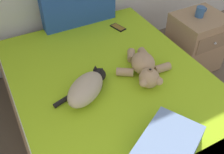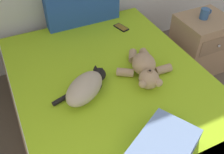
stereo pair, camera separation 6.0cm
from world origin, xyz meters
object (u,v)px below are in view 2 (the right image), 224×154
object	(u,v)px
bed	(117,108)
cell_phone	(121,27)
nightstand	(200,44)
throw_pillow	(163,148)
teddy_bear	(145,69)
mug	(205,14)
cat	(86,87)

from	to	relation	value
bed	cell_phone	xyz separation A→B (m)	(0.38, 0.69, 0.25)
cell_phone	nightstand	bearing A→B (deg)	-24.73
throw_pillow	teddy_bear	bearing A→B (deg)	67.84
teddy_bear	nightstand	distance (m)	0.97
nightstand	teddy_bear	bearing A→B (deg)	-158.07
bed	nightstand	xyz separation A→B (m)	(1.09, 0.36, 0.05)
mug	teddy_bear	bearing A→B (deg)	-156.60
bed	cat	world-z (taller)	cat
cell_phone	mug	distance (m)	0.77
cat	bed	bearing A→B (deg)	-2.87
bed	throw_pillow	distance (m)	0.67
nightstand	mug	world-z (taller)	mug
bed	cat	bearing A→B (deg)	177.13
bed	mug	world-z (taller)	mug
teddy_bear	cell_phone	distance (m)	0.69
cell_phone	mug	bearing A→B (deg)	-24.18
bed	throw_pillow	bearing A→B (deg)	-91.77
teddy_bear	throw_pillow	size ratio (longest dim) A/B	1.22
cat	teddy_bear	distance (m)	0.46
bed	teddy_bear	world-z (taller)	teddy_bear
cell_phone	nightstand	xyz separation A→B (m)	(0.71, -0.33, -0.20)
bed	cell_phone	distance (m)	0.82
cat	mug	xyz separation A→B (m)	(1.30, 0.36, 0.07)
nightstand	mug	distance (m)	0.33
bed	teddy_bear	xyz separation A→B (m)	(0.23, 0.01, 0.31)
cat	teddy_bear	xyz separation A→B (m)	(0.46, -0.00, -0.00)
cat	nightstand	xyz separation A→B (m)	(1.32, 0.34, -0.26)
cat	cell_phone	distance (m)	0.91
bed	throw_pillow	size ratio (longest dim) A/B	5.10
teddy_bear	mug	world-z (taller)	mug
cat	cell_phone	world-z (taller)	cat
bed	cell_phone	size ratio (longest dim) A/B	12.62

